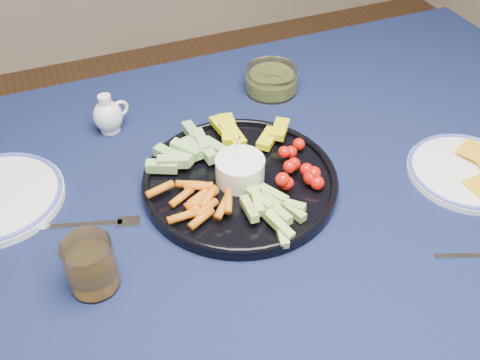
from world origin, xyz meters
name	(u,v)px	position (x,y,z in m)	size (l,w,h in m)	color
dining_table	(239,255)	(0.00, 0.00, 0.66)	(1.67, 1.07, 0.75)	#482618
crudite_platter	(239,177)	(0.03, 0.08, 0.77)	(0.34, 0.34, 0.11)	black
creamer_pitcher	(108,116)	(-0.14, 0.32, 0.78)	(0.07, 0.06, 0.08)	white
pickle_bowl	(271,81)	(0.21, 0.33, 0.77)	(0.11, 0.11, 0.05)	white
cheese_plate	(467,170)	(0.42, -0.05, 0.76)	(0.21, 0.21, 0.02)	white
juice_tumbler	(92,268)	(-0.24, -0.04, 0.78)	(0.07, 0.07, 0.09)	white
fork_left	(95,224)	(-0.22, 0.08, 0.75)	(0.17, 0.07, 0.00)	white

